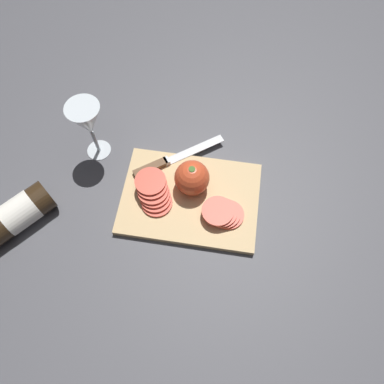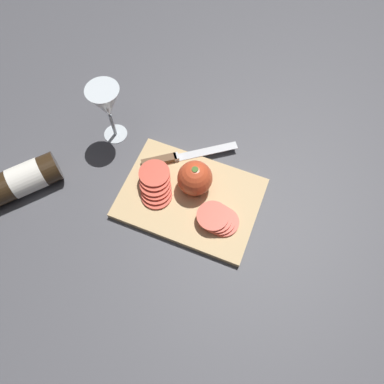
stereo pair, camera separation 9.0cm
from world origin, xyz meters
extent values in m
plane|color=#4C4C51|center=(0.00, 0.00, 0.00)|extent=(3.00, 3.00, 0.00)
cube|color=tan|center=(0.00, 0.01, 0.01)|extent=(0.34, 0.24, 0.02)
cylinder|color=#332314|center=(-0.40, -0.11, 0.04)|extent=(0.18, 0.19, 0.08)
cylinder|color=white|center=(-0.39, -0.10, 0.04)|extent=(0.11, 0.11, 0.08)
cylinder|color=silver|center=(-0.26, 0.12, 0.00)|extent=(0.06, 0.06, 0.00)
cylinder|color=silver|center=(-0.26, 0.12, 0.04)|extent=(0.01, 0.01, 0.08)
cone|color=silver|center=(-0.26, 0.12, 0.13)|extent=(0.08, 0.08, 0.10)
cone|color=#DBCC84|center=(-0.26, 0.12, 0.10)|extent=(0.03, 0.03, 0.04)
sphere|color=#DB4C28|center=(0.00, 0.04, 0.06)|extent=(0.09, 0.09, 0.09)
cylinder|color=#47702D|center=(0.00, 0.04, 0.10)|extent=(0.02, 0.02, 0.01)
cube|color=silver|center=(-0.01, 0.15, 0.02)|extent=(0.15, 0.11, 0.00)
cube|color=silver|center=(-0.07, 0.10, 0.02)|extent=(0.02, 0.02, 0.01)
cube|color=brown|center=(-0.11, 0.07, 0.02)|extent=(0.09, 0.07, 0.01)
cylinder|color=#DB4C38|center=(0.10, -0.03, 0.02)|extent=(0.08, 0.08, 0.01)
cylinder|color=#DB4C38|center=(0.09, -0.03, 0.03)|extent=(0.08, 0.08, 0.01)
cylinder|color=#DB4C38|center=(0.08, -0.03, 0.03)|extent=(0.08, 0.08, 0.01)
cylinder|color=#DB4C38|center=(0.07, -0.03, 0.04)|extent=(0.08, 0.08, 0.01)
cylinder|color=#DB4C38|center=(-0.08, -0.02, 0.02)|extent=(0.08, 0.08, 0.01)
cylinder|color=#DB4C38|center=(-0.08, -0.01, 0.03)|extent=(0.08, 0.08, 0.01)
cylinder|color=#DB4C38|center=(-0.09, -0.01, 0.03)|extent=(0.08, 0.08, 0.01)
cylinder|color=#DB4C38|center=(-0.09, 0.00, 0.04)|extent=(0.08, 0.08, 0.01)
cylinder|color=#DB4C38|center=(-0.09, 0.01, 0.05)|extent=(0.08, 0.08, 0.01)
cylinder|color=#DB4C38|center=(-0.10, 0.02, 0.05)|extent=(0.08, 0.08, 0.01)
camera|label=1|loc=(0.06, -0.38, 0.85)|focal=35.00mm
camera|label=2|loc=(0.15, -0.36, 0.85)|focal=35.00mm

